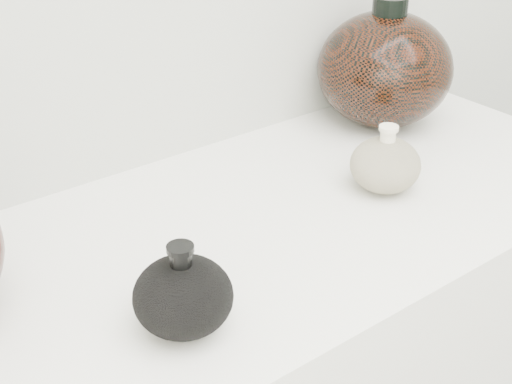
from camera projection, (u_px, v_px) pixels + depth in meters
black_gourd_vase at (183, 296)px, 0.77m from camera, size 0.15×0.15×0.11m
cream_gourd_vase at (385, 164)px, 1.04m from camera, size 0.13×0.13×0.10m
right_round_pot at (385, 68)px, 1.24m from camera, size 0.31×0.31×0.22m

